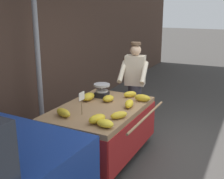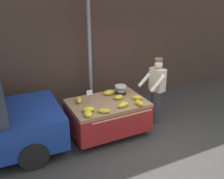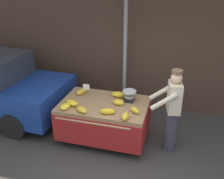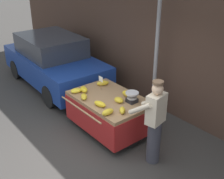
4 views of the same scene
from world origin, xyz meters
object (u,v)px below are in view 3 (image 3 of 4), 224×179
banana_bunch_1 (65,107)px  banana_bunch_6 (118,94)px  banana_cart (104,112)px  banana_bunch_3 (125,116)px  vendor_person (172,111)px  banana_bunch_2 (135,110)px  weighing_scale (129,96)px  banana_bunch_8 (118,102)px  price_sign (86,88)px  banana_bunch_5 (72,103)px  banana_bunch_4 (108,111)px  street_pole (125,51)px  banana_bunch_0 (82,92)px  banana_bunch_7 (82,110)px

banana_bunch_1 → banana_bunch_6: banana_bunch_6 is taller
banana_cart → banana_bunch_6: banana_bunch_6 is taller
banana_bunch_3 → vendor_person: 0.93m
banana_bunch_1 → banana_bunch_2: 1.36m
weighing_scale → banana_bunch_8: size_ratio=1.23×
price_sign → banana_bunch_5: size_ratio=1.23×
banana_bunch_5 → banana_bunch_8: bearing=18.1°
banana_bunch_3 → banana_bunch_6: size_ratio=0.94×
banana_cart → weighing_scale: 0.62m
banana_bunch_8 → vendor_person: size_ratio=0.13×
banana_bunch_4 → banana_bunch_8: (0.10, 0.42, -0.00)m
banana_cart → vendor_person: (1.36, -0.02, 0.24)m
banana_bunch_5 → street_pole: bearing=65.8°
banana_bunch_0 → banana_bunch_3: banana_bunch_3 is taller
banana_bunch_0 → banana_bunch_4: banana_bunch_0 is taller
street_pole → banana_bunch_3: 1.96m
street_pole → banana_bunch_1: (-0.78, -1.73, -0.68)m
banana_cart → banana_bunch_0: size_ratio=6.06×
banana_bunch_2 → banana_bunch_7: bearing=-165.6°
street_pole → weighing_scale: street_pole is taller
banana_bunch_3 → banana_bunch_5: bearing=169.4°
banana_bunch_6 → street_pole: bearing=95.5°
banana_bunch_1 → banana_bunch_8: size_ratio=1.09×
banana_bunch_8 → weighing_scale: bearing=50.6°
banana_cart → banana_bunch_0: banana_bunch_0 is taller
price_sign → banana_bunch_4: price_sign is taller
banana_bunch_2 → banana_bunch_1: bearing=-170.5°
banana_bunch_0 → banana_bunch_5: bearing=-89.0°
banana_bunch_7 → vendor_person: vendor_person is taller
price_sign → banana_bunch_7: (0.11, -0.54, -0.20)m
banana_bunch_0 → banana_bunch_7: 0.79m
banana_bunch_4 → banana_bunch_8: bearing=76.2°
banana_bunch_0 → vendor_person: 1.98m
banana_cart → banana_bunch_3: 0.79m
weighing_scale → banana_bunch_4: (-0.28, -0.64, -0.06)m
street_pole → banana_bunch_5: bearing=-114.2°
banana_bunch_2 → banana_bunch_5: 1.27m
street_pole → banana_bunch_4: 1.83m
banana_cart → banana_bunch_1: 0.84m
banana_bunch_1 → banana_bunch_2: banana_bunch_2 is taller
banana_bunch_1 → banana_bunch_7: 0.36m
banana_bunch_7 → banana_bunch_8: bearing=38.6°
street_pole → banana_bunch_1: bearing=-114.3°
banana_bunch_0 → banana_bunch_8: bearing=-16.1°
banana_bunch_0 → banana_bunch_8: banana_bunch_0 is taller
weighing_scale → banana_bunch_2: bearing=-65.6°
weighing_scale → banana_bunch_2: 0.49m
banana_bunch_2 → banana_bunch_8: (-0.38, 0.23, -0.00)m
banana_bunch_2 → banana_bunch_3: 0.30m
price_sign → banana_bunch_4: 0.80m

